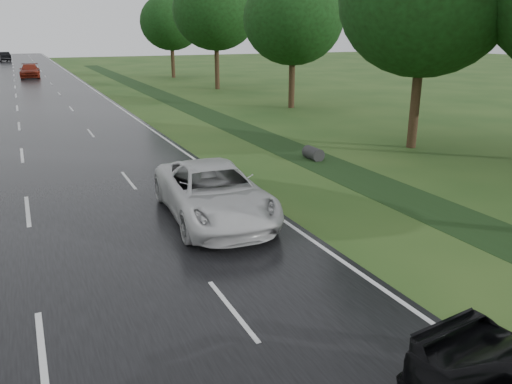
% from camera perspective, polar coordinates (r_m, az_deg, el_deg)
% --- Properties ---
extents(ground, '(220.00, 220.00, 0.00)m').
position_cam_1_polar(ground, '(9.68, -23.20, -17.04)').
color(ground, '#224418').
rests_on(ground, ground).
extents(road, '(14.00, 180.00, 0.04)m').
position_cam_1_polar(road, '(53.35, -25.79, 10.44)').
color(road, black).
rests_on(road, ground).
extents(edge_stripe_east, '(0.12, 180.00, 0.01)m').
position_cam_1_polar(edge_stripe_east, '(53.75, -18.51, 11.34)').
color(edge_stripe_east, silver).
rests_on(edge_stripe_east, road).
extents(center_line, '(0.12, 180.00, 0.01)m').
position_cam_1_polar(center_line, '(53.35, -25.80, 10.46)').
color(center_line, silver).
rests_on(center_line, road).
extents(drainage_ditch, '(2.20, 120.00, 0.56)m').
position_cam_1_polar(drainage_ditch, '(29.55, -2.39, 7.57)').
color(drainage_ditch, black).
rests_on(drainage_ditch, ground).
extents(tree_east_c, '(7.00, 7.00, 9.29)m').
position_cam_1_polar(tree_east_c, '(36.80, 4.26, 19.10)').
color(tree_east_c, '#3B2518').
rests_on(tree_east_c, ground).
extents(tree_east_d, '(8.00, 8.00, 10.76)m').
position_cam_1_polar(tree_east_d, '(49.36, -4.63, 19.94)').
color(tree_east_d, '#3B2518').
rests_on(tree_east_d, ground).
extents(tree_east_f, '(7.20, 7.20, 9.62)m').
position_cam_1_polar(tree_east_f, '(62.54, -9.70, 18.59)').
color(tree_east_f, '#3B2518').
rests_on(tree_east_f, ground).
extents(white_pickup, '(3.04, 5.88, 1.58)m').
position_cam_1_polar(white_pickup, '(14.64, -4.87, -0.01)').
color(white_pickup, silver).
rests_on(white_pickup, road).
extents(far_car_red, '(2.49, 5.53, 1.57)m').
position_cam_1_polar(far_car_red, '(67.34, -24.44, 12.50)').
color(far_car_red, maroon).
rests_on(far_car_red, road).
extents(far_car_dark, '(2.63, 5.44, 1.72)m').
position_cam_1_polar(far_car_dark, '(106.36, -26.90, 13.63)').
color(far_car_dark, black).
rests_on(far_car_dark, road).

